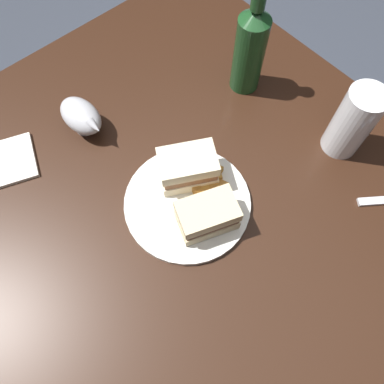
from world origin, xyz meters
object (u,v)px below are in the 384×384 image
at_px(pint_glass, 351,126).
at_px(cider_bottle, 250,48).
at_px(napkin, 12,160).
at_px(plate, 187,203).
at_px(gravy_boat, 81,116).
at_px(sandwich_half_right, 188,168).
at_px(sandwich_half_left, 207,215).

xyz_separation_m(pint_glass, cider_bottle, (-0.25, -0.03, 0.04)).
relative_size(pint_glass, napkin, 1.42).
xyz_separation_m(plate, gravy_boat, (-0.28, -0.05, 0.04)).
bearing_deg(pint_glass, sandwich_half_right, -116.75).
distance_m(gravy_boat, cider_bottle, 0.38).
height_order(gravy_boat, napkin, gravy_boat).
relative_size(cider_bottle, napkin, 2.40).
xyz_separation_m(plate, pint_glass, (0.11, 0.33, 0.06)).
relative_size(sandwich_half_left, gravy_boat, 1.01).
height_order(sandwich_half_left, sandwich_half_right, sandwich_half_right).
distance_m(plate, napkin, 0.37).
distance_m(plate, cider_bottle, 0.35).
bearing_deg(cider_bottle, gravy_boat, -111.71).
relative_size(pint_glass, cider_bottle, 0.59).
bearing_deg(gravy_boat, cider_bottle, 68.29).
distance_m(gravy_boat, napkin, 0.17).
bearing_deg(gravy_boat, sandwich_half_left, 7.86).
relative_size(sandwich_half_right, napkin, 1.17).
bearing_deg(napkin, sandwich_half_left, 29.49).
distance_m(plate, sandwich_half_right, 0.07).
distance_m(plate, sandwich_half_left, 0.07).
xyz_separation_m(plate, sandwich_half_left, (0.06, -0.00, 0.04)).
bearing_deg(napkin, gravy_boat, 78.89).
bearing_deg(sandwich_half_right, napkin, -137.90).
relative_size(sandwich_half_left, napkin, 1.11).
bearing_deg(sandwich_half_right, gravy_boat, -160.73).
height_order(sandwich_half_right, napkin, sandwich_half_right).
bearing_deg(sandwich_half_right, pint_glass, 63.25).
relative_size(sandwich_half_right, cider_bottle, 0.49).
relative_size(sandwich_half_right, gravy_boat, 1.06).
bearing_deg(cider_bottle, pint_glass, 7.77).
height_order(plate, sandwich_half_right, sandwich_half_right).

